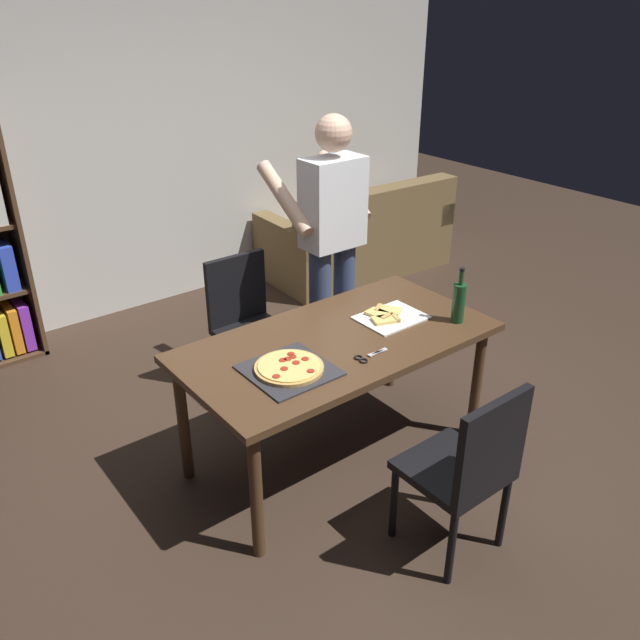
% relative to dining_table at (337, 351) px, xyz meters
% --- Properties ---
extents(ground_plane, '(12.00, 12.00, 0.00)m').
position_rel_dining_table_xyz_m(ground_plane, '(0.00, 0.00, -0.67)').
color(ground_plane, '#38281E').
extents(back_wall, '(6.40, 0.10, 2.80)m').
position_rel_dining_table_xyz_m(back_wall, '(0.00, 2.60, 0.73)').
color(back_wall, silver).
rests_on(back_wall, ground_plane).
extents(dining_table, '(1.67, 0.86, 0.75)m').
position_rel_dining_table_xyz_m(dining_table, '(0.00, 0.00, 0.00)').
color(dining_table, '#4C331E').
rests_on(dining_table, ground_plane).
extents(chair_near_camera, '(0.42, 0.42, 0.90)m').
position_rel_dining_table_xyz_m(chair_near_camera, '(-0.00, -0.92, -0.16)').
color(chair_near_camera, black).
rests_on(chair_near_camera, ground_plane).
extents(chair_far_side, '(0.42, 0.42, 0.90)m').
position_rel_dining_table_xyz_m(chair_far_side, '(0.00, 0.92, -0.16)').
color(chair_far_side, black).
rests_on(chair_far_side, ground_plane).
extents(couch, '(1.73, 0.92, 0.85)m').
position_rel_dining_table_xyz_m(couch, '(1.90, 1.99, -0.37)').
color(couch, brown).
rests_on(couch, ground_plane).
extents(person_serving_pizza, '(0.55, 0.54, 1.75)m').
position_rel_dining_table_xyz_m(person_serving_pizza, '(0.51, 0.70, 0.33)').
color(person_serving_pizza, '#38476B').
rests_on(person_serving_pizza, ground_plane).
extents(pepperoni_pizza_on_tray, '(0.39, 0.39, 0.04)m').
position_rel_dining_table_xyz_m(pepperoni_pizza_on_tray, '(-0.39, -0.11, 0.09)').
color(pepperoni_pizza_on_tray, '#2D2D33').
rests_on(pepperoni_pizza_on_tray, dining_table).
extents(pizza_slices_on_towel, '(0.36, 0.28, 0.03)m').
position_rel_dining_table_xyz_m(pizza_slices_on_towel, '(0.37, 0.01, 0.09)').
color(pizza_slices_on_towel, white).
rests_on(pizza_slices_on_towel, dining_table).
extents(wine_bottle, '(0.07, 0.07, 0.32)m').
position_rel_dining_table_xyz_m(wine_bottle, '(0.64, -0.25, 0.20)').
color(wine_bottle, '#194723').
rests_on(wine_bottle, dining_table).
extents(kitchen_scissors, '(0.19, 0.08, 0.01)m').
position_rel_dining_table_xyz_m(kitchen_scissors, '(-0.01, -0.24, 0.08)').
color(kitchen_scissors, silver).
rests_on(kitchen_scissors, dining_table).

